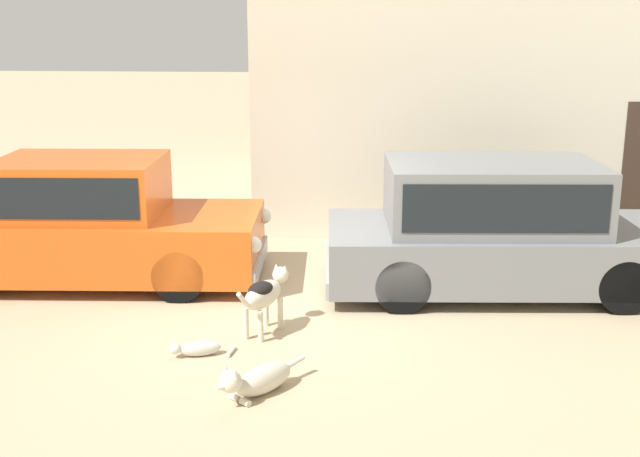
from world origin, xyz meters
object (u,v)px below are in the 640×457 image
object	(u,v)px
stray_cat	(197,348)
parked_sedan_second	(496,225)
parked_sedan_nearest	(85,221)
stray_dog_spotted	(257,380)
stray_dog_tan	(265,293)

from	to	relation	value
stray_cat	parked_sedan_second	bearing A→B (deg)	-162.49
parked_sedan_nearest	stray_dog_spotted	size ratio (longest dim) A/B	5.25
parked_sedan_second	stray_dog_tan	bearing A→B (deg)	-151.99
stray_dog_tan	stray_cat	size ratio (longest dim) A/B	1.56
stray_dog_tan	parked_sedan_second	bearing A→B (deg)	-35.96
stray_dog_spotted	parked_sedan_nearest	bearing A→B (deg)	-100.46
stray_dog_spotted	stray_dog_tan	size ratio (longest dim) A/B	0.90
stray_cat	parked_sedan_nearest	bearing A→B (deg)	-67.49
parked_sedan_nearest	stray_dog_tan	xyz separation A→B (m)	(2.50, -1.61, -0.32)
parked_sedan_second	stray_cat	xyz separation A→B (m)	(-3.20, -2.25, -0.74)
stray_dog_tan	stray_cat	xyz separation A→B (m)	(-0.59, -0.65, -0.36)
parked_sedan_second	parked_sedan_nearest	bearing A→B (deg)	176.37
parked_sedan_nearest	stray_dog_spotted	distance (m)	4.08
stray_dog_tan	stray_cat	bearing A→B (deg)	160.32
parked_sedan_second	stray_cat	size ratio (longest dim) A/B	7.11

